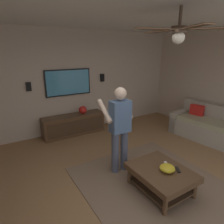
# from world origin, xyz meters

# --- Properties ---
(ground_plane) EXTENTS (8.08, 8.08, 0.00)m
(ground_plane) POSITION_xyz_m (0.00, 0.00, 0.00)
(ground_plane) COLOR olive
(wall_back_tv) EXTENTS (0.10, 6.94, 2.80)m
(wall_back_tv) POSITION_xyz_m (3.09, 0.00, 1.40)
(wall_back_tv) COLOR #BCA893
(wall_back_tv) RESTS_ON ground
(ceiling_slab) EXTENTS (6.28, 6.94, 0.10)m
(ceiling_slab) POSITION_xyz_m (0.00, 0.00, 2.85)
(ceiling_slab) COLOR white
(area_rug) EXTENTS (2.46, 2.31, 0.01)m
(area_rug) POSITION_xyz_m (-0.03, -0.29, 0.01)
(area_rug) COLOR #7A604C
(area_rug) RESTS_ON ground
(couch) EXTENTS (1.98, 1.06, 0.87)m
(couch) POSITION_xyz_m (0.59, -2.86, 0.32)
(couch) COLOR #A89E8E
(couch) RESTS_ON ground
(coffee_table) EXTENTS (1.00, 0.80, 0.40)m
(coffee_table) POSITION_xyz_m (-0.23, -0.29, 0.30)
(coffee_table) COLOR #513823
(coffee_table) RESTS_ON ground
(media_console) EXTENTS (0.45, 1.70, 0.55)m
(media_console) POSITION_xyz_m (2.76, 0.06, 0.28)
(media_console) COLOR #513823
(media_console) RESTS_ON ground
(tv) EXTENTS (0.05, 1.25, 0.70)m
(tv) POSITION_xyz_m (3.00, 0.06, 1.42)
(tv) COLOR black
(person_standing) EXTENTS (0.54, 0.54, 1.64)m
(person_standing) POSITION_xyz_m (0.62, -0.03, 0.93)
(person_standing) COLOR #4C5166
(person_standing) RESTS_ON ground
(bowl) EXTENTS (0.24, 0.24, 0.11)m
(bowl) POSITION_xyz_m (-0.31, -0.33, 0.45)
(bowl) COLOR gold
(bowl) RESTS_ON coffee_table
(remote_white) EXTENTS (0.15, 0.11, 0.02)m
(remote_white) POSITION_xyz_m (-0.18, -0.46, 0.41)
(remote_white) COLOR white
(remote_white) RESTS_ON coffee_table
(remote_black) EXTENTS (0.15, 0.12, 0.02)m
(remote_black) POSITION_xyz_m (-0.39, -0.50, 0.41)
(remote_black) COLOR black
(remote_black) RESTS_ON coffee_table
(vase_round) EXTENTS (0.22, 0.22, 0.22)m
(vase_round) POSITION_xyz_m (2.74, -0.21, 0.66)
(vase_round) COLOR red
(vase_round) RESTS_ON media_console
(wall_speaker_left) EXTENTS (0.06, 0.12, 0.22)m
(wall_speaker_left) POSITION_xyz_m (3.01, -0.99, 1.47)
(wall_speaker_left) COLOR black
(wall_speaker_right) EXTENTS (0.06, 0.12, 0.22)m
(wall_speaker_right) POSITION_xyz_m (3.01, 1.08, 1.39)
(wall_speaker_right) COLOR black
(ceiling_fan) EXTENTS (1.18, 1.12, 0.46)m
(ceiling_fan) POSITION_xyz_m (-0.30, -0.32, 2.47)
(ceiling_fan) COLOR #4C3828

